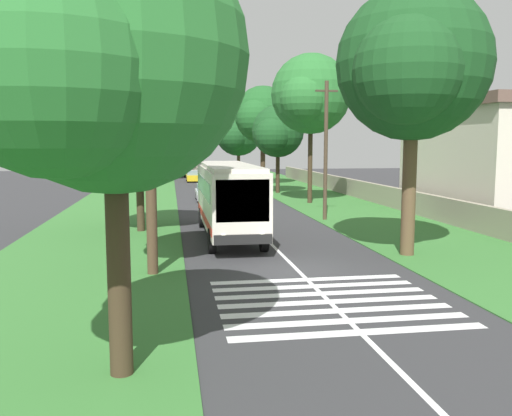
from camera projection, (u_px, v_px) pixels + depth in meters
name	position (u px, v px, depth m)	size (l,w,h in m)	color
ground	(298.00, 271.00, 20.27)	(160.00, 160.00, 0.00)	#333335
grass_verge_left	(114.00, 220.00, 33.70)	(120.00, 8.00, 0.04)	#387533
grass_verge_right	(365.00, 214.00, 36.26)	(120.00, 8.00, 0.04)	#387533
centre_line	(244.00, 217.00, 34.98)	(110.00, 0.16, 0.01)	silver
coach_bus	(228.00, 195.00, 27.32)	(11.16, 2.62, 3.73)	silver
zebra_crossing	(329.00, 302.00, 16.32)	(5.85, 6.80, 0.01)	silver
trailing_car_0	(207.00, 193.00, 45.04)	(4.30, 1.78, 1.43)	silver
trailing_car_1	(237.00, 187.00, 50.94)	(4.30, 1.78, 1.43)	gold
trailing_car_2	(230.00, 180.00, 60.48)	(4.30, 1.78, 1.43)	gold
trailing_car_3	(194.00, 176.00, 67.56)	(4.30, 1.78, 1.43)	gold
trailing_minibus_0	(191.00, 166.00, 77.68)	(6.00, 2.14, 2.53)	#BFB299
roadside_tree_left_0	(103.00, 66.00, 10.35)	(6.55, 5.35, 9.05)	#3D2D1E
roadside_tree_left_1	(136.00, 123.00, 28.75)	(7.03, 5.83, 8.90)	#3D2D1E
roadside_tree_left_2	(163.00, 130.00, 78.76)	(5.25, 4.55, 9.14)	#4C3826
roadside_tree_left_3	(154.00, 120.00, 68.69)	(6.93, 5.67, 10.67)	#4C3826
roadside_tree_left_4	(144.00, 78.00, 18.88)	(5.94, 4.81, 9.58)	#4C3826
roadside_tree_right_0	(261.00, 116.00, 60.91)	(7.77, 6.48, 11.20)	#3D2D1E
roadside_tree_right_1	(408.00, 69.00, 22.23)	(7.80, 6.32, 11.15)	brown
roadside_tree_right_2	(237.00, 133.00, 81.55)	(8.27, 7.15, 9.99)	#4C3826
roadside_tree_right_3	(276.00, 133.00, 51.34)	(6.01, 4.97, 8.36)	#3D2D1E
roadside_tree_right_4	(309.00, 96.00, 42.12)	(7.03, 6.25, 11.70)	#3D2D1E
utility_pole	(326.00, 149.00, 33.17)	(0.24, 1.40, 8.51)	#473828
roadside_wall	(384.00, 195.00, 41.60)	(70.00, 0.40, 1.51)	#9E937F
roadside_building	(510.00, 158.00, 35.91)	(12.96, 10.54, 7.60)	beige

